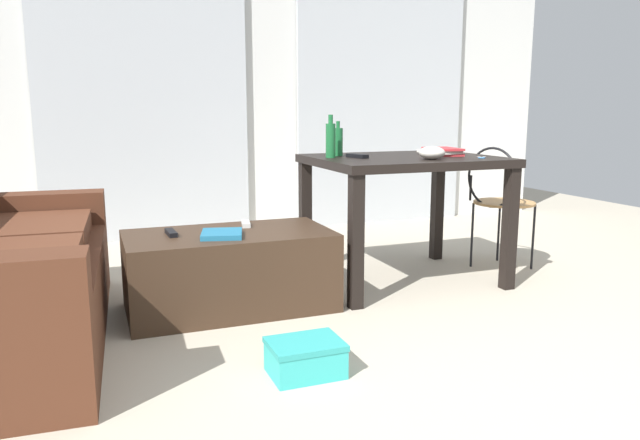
{
  "coord_description": "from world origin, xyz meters",
  "views": [
    {
      "loc": [
        -1.54,
        -1.76,
        1.07
      ],
      "look_at": [
        -0.29,
        1.47,
        0.43
      ],
      "focal_mm": 33.7,
      "sensor_mm": 36.0,
      "label": 1
    }
  ],
  "objects_px": {
    "bottle_near": "(338,141)",
    "bottle_far": "(331,140)",
    "tv_remote_on_table": "(357,156)",
    "scissors": "(482,158)",
    "craft_table": "(404,175)",
    "coffee_table": "(230,271)",
    "bowl": "(432,153)",
    "tv_remote_primary": "(246,224)",
    "wire_chair": "(498,194)",
    "magazine": "(222,234)",
    "shoebox": "(305,358)",
    "book_stack": "(441,152)",
    "tv_remote_secondary": "(171,233)"
  },
  "relations": [
    {
      "from": "bowl",
      "to": "scissors",
      "type": "relative_size",
      "value": 1.37
    },
    {
      "from": "tv_remote_on_table",
      "to": "bottle_far",
      "type": "bearing_deg",
      "value": 140.19
    },
    {
      "from": "craft_table",
      "to": "bowl",
      "type": "bearing_deg",
      "value": -79.26
    },
    {
      "from": "tv_remote_primary",
      "to": "bottle_far",
      "type": "bearing_deg",
      "value": 19.49
    },
    {
      "from": "wire_chair",
      "to": "scissors",
      "type": "bearing_deg",
      "value": -142.52
    },
    {
      "from": "coffee_table",
      "to": "bowl",
      "type": "relative_size",
      "value": 7.19
    },
    {
      "from": "bottle_near",
      "to": "bottle_far",
      "type": "distance_m",
      "value": 0.16
    },
    {
      "from": "coffee_table",
      "to": "bottle_near",
      "type": "bearing_deg",
      "value": 24.42
    },
    {
      "from": "craft_table",
      "to": "book_stack",
      "type": "bearing_deg",
      "value": -1.1
    },
    {
      "from": "craft_table",
      "to": "bowl",
      "type": "xyz_separation_m",
      "value": [
        0.05,
        -0.24,
        0.15
      ]
    },
    {
      "from": "book_stack",
      "to": "bottle_near",
      "type": "bearing_deg",
      "value": 161.47
    },
    {
      "from": "coffee_table",
      "to": "tv_remote_on_table",
      "type": "xyz_separation_m",
      "value": [
        0.83,
        0.17,
        0.59
      ]
    },
    {
      "from": "bottle_near",
      "to": "tv_remote_primary",
      "type": "relative_size",
      "value": 1.41
    },
    {
      "from": "bottle_near",
      "to": "book_stack",
      "type": "bearing_deg",
      "value": -18.53
    },
    {
      "from": "tv_remote_primary",
      "to": "tv_remote_secondary",
      "type": "height_order",
      "value": "tv_remote_secondary"
    },
    {
      "from": "book_stack",
      "to": "bottle_far",
      "type": "bearing_deg",
      "value": 173.14
    },
    {
      "from": "wire_chair",
      "to": "tv_remote_on_table",
      "type": "distance_m",
      "value": 1.06
    },
    {
      "from": "wire_chair",
      "to": "tv_remote_primary",
      "type": "height_order",
      "value": "wire_chair"
    },
    {
      "from": "craft_table",
      "to": "bottle_far",
      "type": "relative_size",
      "value": 4.34
    },
    {
      "from": "tv_remote_primary",
      "to": "bottle_near",
      "type": "bearing_deg",
      "value": 28.41
    },
    {
      "from": "wire_chair",
      "to": "book_stack",
      "type": "bearing_deg",
      "value": 179.77
    },
    {
      "from": "coffee_table",
      "to": "tv_remote_secondary",
      "type": "height_order",
      "value": "tv_remote_secondary"
    },
    {
      "from": "tv_remote_on_table",
      "to": "scissors",
      "type": "distance_m",
      "value": 0.74
    },
    {
      "from": "bottle_far",
      "to": "shoebox",
      "type": "bearing_deg",
      "value": -116.63
    },
    {
      "from": "bowl",
      "to": "book_stack",
      "type": "xyz_separation_m",
      "value": [
        0.21,
        0.24,
        -0.01
      ]
    },
    {
      "from": "craft_table",
      "to": "tv_remote_primary",
      "type": "relative_size",
      "value": 7.3
    },
    {
      "from": "bottle_far",
      "to": "magazine",
      "type": "distance_m",
      "value": 0.93
    },
    {
      "from": "wire_chair",
      "to": "scissors",
      "type": "distance_m",
      "value": 0.5
    },
    {
      "from": "tv_remote_primary",
      "to": "wire_chair",
      "type": "bearing_deg",
      "value": 10.91
    },
    {
      "from": "tv_remote_secondary",
      "to": "tv_remote_primary",
      "type": "bearing_deg",
      "value": 11.95
    },
    {
      "from": "bottle_near",
      "to": "scissors",
      "type": "height_order",
      "value": "bottle_near"
    },
    {
      "from": "wire_chair",
      "to": "bottle_near",
      "type": "height_order",
      "value": "bottle_near"
    },
    {
      "from": "craft_table",
      "to": "tv_remote_secondary",
      "type": "distance_m",
      "value": 1.46
    },
    {
      "from": "wire_chair",
      "to": "shoebox",
      "type": "distance_m",
      "value": 2.11
    },
    {
      "from": "shoebox",
      "to": "bottle_far",
      "type": "bearing_deg",
      "value": 63.37
    },
    {
      "from": "magazine",
      "to": "bowl",
      "type": "bearing_deg",
      "value": 14.22
    },
    {
      "from": "tv_remote_primary",
      "to": "magazine",
      "type": "height_order",
      "value": "magazine"
    },
    {
      "from": "craft_table",
      "to": "coffee_table",
      "type": "bearing_deg",
      "value": -172.37
    },
    {
      "from": "tv_remote_on_table",
      "to": "shoebox",
      "type": "xyz_separation_m",
      "value": [
        -0.73,
        -1.11,
        -0.72
      ]
    },
    {
      "from": "wire_chair",
      "to": "tv_remote_on_table",
      "type": "bearing_deg",
      "value": 178.62
    },
    {
      "from": "wire_chair",
      "to": "tv_remote_secondary",
      "type": "relative_size",
      "value": 5.16
    },
    {
      "from": "bottle_near",
      "to": "tv_remote_secondary",
      "type": "bearing_deg",
      "value": -163.92
    },
    {
      "from": "tv_remote_on_table",
      "to": "tv_remote_primary",
      "type": "distance_m",
      "value": 0.79
    },
    {
      "from": "bottle_near",
      "to": "bottle_far",
      "type": "bearing_deg",
      "value": -129.28
    },
    {
      "from": "tv_remote_primary",
      "to": "shoebox",
      "type": "distance_m",
      "value": 1.15
    },
    {
      "from": "scissors",
      "to": "tv_remote_secondary",
      "type": "distance_m",
      "value": 1.86
    },
    {
      "from": "wire_chair",
      "to": "magazine",
      "type": "height_order",
      "value": "wire_chair"
    },
    {
      "from": "bowl",
      "to": "tv_remote_primary",
      "type": "bearing_deg",
      "value": 166.89
    },
    {
      "from": "book_stack",
      "to": "shoebox",
      "type": "distance_m",
      "value": 1.85
    },
    {
      "from": "coffee_table",
      "to": "shoebox",
      "type": "distance_m",
      "value": 0.95
    }
  ]
}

